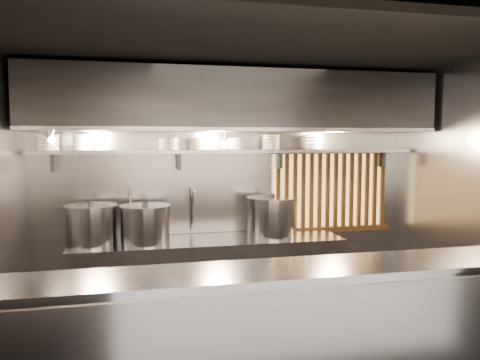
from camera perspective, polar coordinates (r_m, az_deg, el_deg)
name	(u,v)px	position (r m, az deg, el deg)	size (l,w,h in m)	color
floor	(261,360)	(4.59, 2.58, -21.11)	(4.50, 4.50, 0.00)	black
ceiling	(262,48)	(4.19, 2.74, 15.75)	(4.50, 4.50, 0.00)	black
wall_back	(228,191)	(5.61, -1.42, -1.33)	(4.50, 4.50, 0.00)	gray
wall_right	(480,201)	(5.23, 27.18, -2.34)	(3.00, 3.00, 0.00)	gray
serving_counter	(297,345)	(3.52, 7.01, -19.39)	(4.50, 0.56, 1.13)	#9F9FA4
cooking_bench	(209,279)	(5.39, -3.80, -11.92)	(3.00, 0.70, 0.90)	#9F9FA4
bowl_shelf	(231,151)	(5.41, -1.05, 3.53)	(4.40, 0.34, 0.04)	#9F9FA4
exhaust_hood	(235,102)	(5.20, -0.56, 9.47)	(4.40, 0.81, 0.65)	#2D2D30
wood_screen	(331,190)	(5.96, 11.02, -1.25)	(1.56, 0.09, 1.04)	#FFCC72
faucet_left	(130,203)	(5.38, -13.23, -2.73)	(0.04, 0.30, 0.50)	silver
faucet_right	(193,201)	(5.42, -5.81, -2.57)	(0.04, 0.30, 0.50)	silver
heat_lamp	(49,134)	(4.89, -22.29, 5.21)	(0.25, 0.35, 0.20)	#9F9FA4
pendant_bulb	(225,144)	(5.27, -1.85, 4.38)	(0.09, 0.09, 0.19)	#2D2D30
stock_pot_left	(145,224)	(5.14, -11.47, -5.28)	(0.60, 0.60, 0.45)	#9F9FA4
stock_pot_mid	(91,225)	(5.19, -17.66, -5.23)	(0.58, 0.58, 0.47)	#9F9FA4
stock_pot_right	(272,217)	(5.42, 3.92, -4.46)	(0.76, 0.76, 0.50)	#9F9FA4
bowl_stack_0	(48,142)	(5.37, -22.33, 4.27)	(0.23, 0.23, 0.17)	silver
bowl_stack_1	(84,142)	(5.32, -18.53, 4.38)	(0.23, 0.23, 0.17)	silver
bowl_stack_2	(169,144)	(5.31, -8.67, 4.37)	(0.24, 0.24, 0.13)	silver
bowl_stack_3	(199,144)	(5.34, -5.02, 4.41)	(0.24, 0.24, 0.13)	silver
bowl_stack_4	(236,144)	(5.41, -0.52, 4.44)	(0.20, 0.20, 0.13)	silver
bowl_stack_5	(271,142)	(5.52, 3.77, 4.63)	(0.22, 0.22, 0.17)	silver
bowl_stack_6	(312,142)	(5.69, 8.78, 4.60)	(0.23, 0.23, 0.17)	silver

